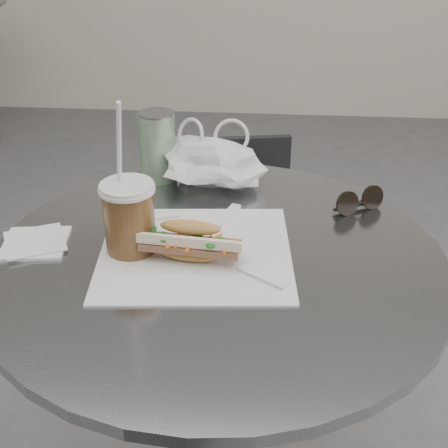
# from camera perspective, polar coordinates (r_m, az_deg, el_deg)

# --- Properties ---
(cafe_table) EXTENTS (0.76, 0.76, 0.74)m
(cafe_table) POSITION_cam_1_polar(r_m,az_deg,el_deg) (1.20, -0.57, -14.11)
(cafe_table) COLOR slate
(cafe_table) RESTS_ON ground
(chair_far) EXTENTS (0.35, 0.37, 0.66)m
(chair_far) POSITION_cam_1_polar(r_m,az_deg,el_deg) (1.78, 1.95, -4.55)
(chair_far) COLOR #29292C
(chair_far) RESTS_ON ground
(sandwich_paper) EXTENTS (0.34, 0.32, 0.00)m
(sandwich_paper) POSITION_cam_1_polar(r_m,az_deg,el_deg) (1.04, -2.63, -2.58)
(sandwich_paper) COLOR white
(sandwich_paper) RESTS_ON cafe_table
(banh_mi) EXTENTS (0.21, 0.10, 0.07)m
(banh_mi) POSITION_cam_1_polar(r_m,az_deg,el_deg) (1.00, -3.10, -1.63)
(banh_mi) COLOR #C27949
(banh_mi) RESTS_ON sandwich_paper
(iced_coffee) EXTENTS (0.09, 0.09, 0.26)m
(iced_coffee) POSITION_cam_1_polar(r_m,az_deg,el_deg) (1.02, -8.67, 0.66)
(iced_coffee) COLOR brown
(iced_coffee) RESTS_ON cafe_table
(sunglasses) EXTENTS (0.10, 0.07, 0.05)m
(sunglasses) POSITION_cam_1_polar(r_m,az_deg,el_deg) (1.19, 12.24, 1.99)
(sunglasses) COLOR black
(sunglasses) RESTS_ON cafe_table
(plastic_bag) EXTENTS (0.24, 0.21, 0.10)m
(plastic_bag) POSITION_cam_1_polar(r_m,az_deg,el_deg) (1.24, -1.27, 5.49)
(plastic_bag) COLOR white
(plastic_bag) RESTS_ON cafe_table
(napkin_stack) EXTENTS (0.13, 0.13, 0.01)m
(napkin_stack) POSITION_cam_1_polar(r_m,az_deg,el_deg) (1.11, -16.89, -1.63)
(napkin_stack) COLOR white
(napkin_stack) RESTS_ON cafe_table
(drink_can) EXTENTS (0.07, 0.07, 0.14)m
(drink_can) POSITION_cam_1_polar(r_m,az_deg,el_deg) (1.27, -6.11, 7.10)
(drink_can) COLOR #5EA268
(drink_can) RESTS_ON cafe_table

